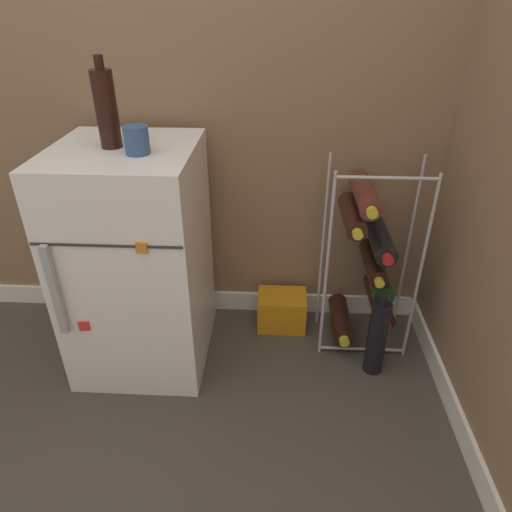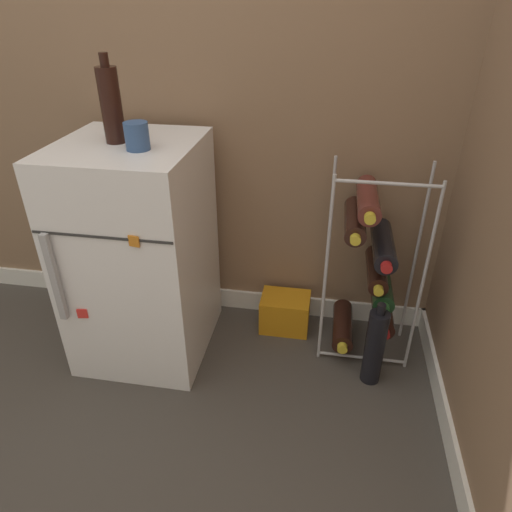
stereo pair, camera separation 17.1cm
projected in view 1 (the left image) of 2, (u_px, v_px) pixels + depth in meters
The scene contains 8 objects.
ground_plane at pixel (197, 426), 1.55m from camera, with size 14.00×14.00×0.00m, color #423D38.
wall_back at pixel (208, 6), 1.54m from camera, with size 6.76×0.07×2.50m.
mini_fridge at pixel (138, 261), 1.68m from camera, with size 0.47×0.53×0.85m.
wine_rack at pixel (367, 261), 1.75m from camera, with size 0.35×0.32×0.78m.
soda_box at pixel (282, 310), 1.99m from camera, with size 0.21×0.15×0.16m.
fridge_top_cup at pixel (137, 140), 1.39m from camera, with size 0.08×0.08×0.09m.
fridge_top_bottle at pixel (106, 108), 1.41m from camera, with size 0.07×0.07×0.28m.
loose_bottle_floor at pixel (377, 337), 1.71m from camera, with size 0.07×0.07×0.35m.
Camera 1 is at (0.26, -1.03, 1.29)m, focal length 32.00 mm.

